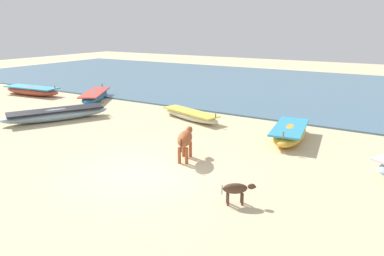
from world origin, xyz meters
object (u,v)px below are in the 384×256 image
(fishing_boat_2, at_px, (57,114))
(fishing_boat_6, at_px, (32,91))
(fishing_boat_4, at_px, (95,96))
(fishing_boat_5, at_px, (190,115))
(cow_adult_rust, at_px, (185,139))
(fishing_boat_0, at_px, (289,133))
(calf_near_dark, at_px, (236,189))

(fishing_boat_2, bearing_deg, fishing_boat_6, 91.73)
(fishing_boat_2, bearing_deg, fishing_boat_4, 52.57)
(fishing_boat_5, relative_size, fishing_boat_6, 0.84)
(cow_adult_rust, bearing_deg, fishing_boat_2, 61.34)
(fishing_boat_5, xyz_separation_m, fishing_boat_6, (-12.21, 0.06, 0.07))
(fishing_boat_0, bearing_deg, fishing_boat_5, -105.16)
(fishing_boat_0, height_order, calf_near_dark, fishing_boat_0)
(cow_adult_rust, bearing_deg, fishing_boat_6, 52.44)
(fishing_boat_0, xyz_separation_m, cow_adult_rust, (-2.43, -3.93, 0.41))
(fishing_boat_4, relative_size, cow_adult_rust, 2.68)
(cow_adult_rust, height_order, calf_near_dark, cow_adult_rust)
(fishing_boat_5, height_order, calf_near_dark, fishing_boat_5)
(fishing_boat_2, distance_m, cow_adult_rust, 8.20)
(fishing_boat_6, distance_m, calf_near_dark, 18.81)
(fishing_boat_2, height_order, fishing_boat_6, fishing_boat_6)
(fishing_boat_2, height_order, fishing_boat_4, fishing_boat_2)
(fishing_boat_6, relative_size, calf_near_dark, 5.66)
(cow_adult_rust, bearing_deg, fishing_boat_0, -51.70)
(fishing_boat_4, xyz_separation_m, calf_near_dark, (12.76, -7.59, 0.12))
(fishing_boat_5, bearing_deg, cow_adult_rust, -43.05)
(fishing_boat_0, bearing_deg, fishing_boat_6, -99.69)
(fishing_boat_0, relative_size, calf_near_dark, 4.38)
(fishing_boat_0, distance_m, calf_near_dark, 5.93)
(fishing_boat_0, distance_m, fishing_boat_6, 17.27)
(fishing_boat_4, height_order, fishing_boat_6, fishing_boat_6)
(fishing_boat_2, bearing_deg, fishing_boat_5, -29.22)
(fishing_boat_0, relative_size, fishing_boat_4, 0.86)
(fishing_boat_2, distance_m, calf_near_dark, 11.32)
(fishing_boat_2, height_order, cow_adult_rust, cow_adult_rust)
(fishing_boat_0, xyz_separation_m, fishing_boat_2, (-10.52, -2.69, -0.02))
(calf_near_dark, bearing_deg, fishing_boat_2, 129.85)
(cow_adult_rust, bearing_deg, calf_near_dark, -145.76)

